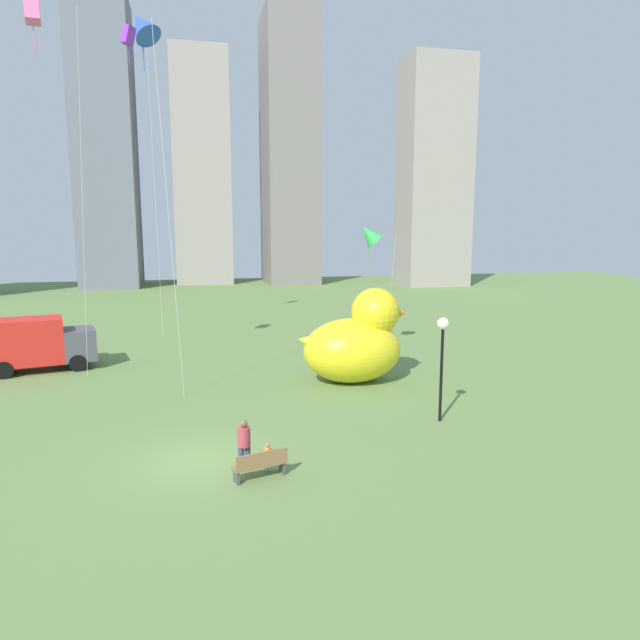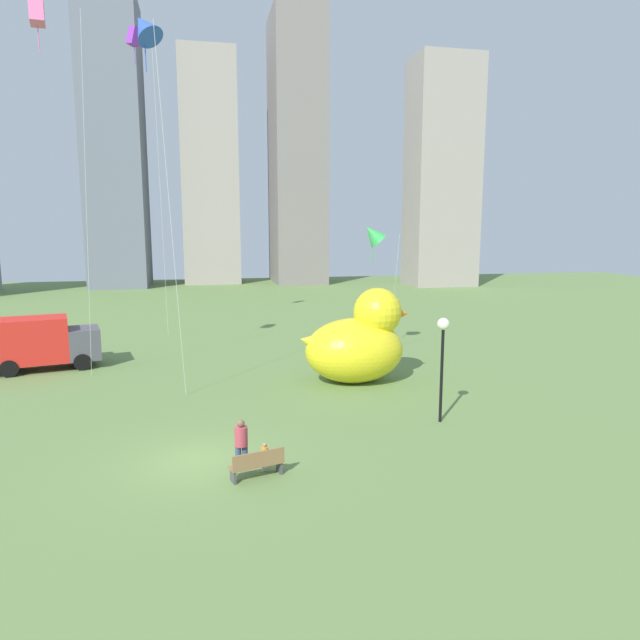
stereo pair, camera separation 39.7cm
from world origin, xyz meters
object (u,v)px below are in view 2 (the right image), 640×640
(lamppost, at_px, (443,341))
(box_truck, at_px, (40,344))
(person_child, at_px, (265,455))
(kite_blue, at_px, (144,28))
(person_adult, at_px, (241,442))
(kite_purple, at_px, (135,40))
(kite_green, at_px, (373,234))
(giant_inflatable_duck, at_px, (358,342))
(park_bench, at_px, (257,464))
(kite_pink, at_px, (37,16))

(lamppost, relative_size, box_truck, 0.69)
(person_child, relative_size, kite_blue, 0.06)
(person_adult, xyz_separation_m, person_child, (0.71, -0.18, -0.41))
(kite_purple, bearing_deg, lamppost, -57.96)
(person_child, xyz_separation_m, kite_green, (8.17, 15.32, 6.73))
(giant_inflatable_duck, distance_m, kite_blue, 16.52)
(kite_green, bearing_deg, giant_inflatable_duck, -113.09)
(box_truck, xyz_separation_m, kite_blue, (6.68, -6.88, 14.10))
(person_child, distance_m, kite_blue, 17.68)
(kite_green, bearing_deg, person_adult, -120.42)
(kite_green, bearing_deg, person_child, -118.08)
(person_child, distance_m, kite_green, 18.62)
(box_truck, height_order, kite_purple, kite_purple)
(lamppost, bearing_deg, park_bench, -154.14)
(park_bench, relative_size, kite_pink, 0.10)
(lamppost, distance_m, box_truck, 21.57)
(person_adult, relative_size, kite_purple, 0.08)
(box_truck, distance_m, kite_pink, 15.87)
(kite_blue, bearing_deg, person_child, -66.68)
(giant_inflatable_duck, bearing_deg, kite_pink, 171.56)
(lamppost, distance_m, kite_pink, 22.36)
(lamppost, xyz_separation_m, kite_purple, (-12.74, 20.35, 16.32))
(park_bench, distance_m, giant_inflatable_duck, 11.81)
(kite_purple, xyz_separation_m, kite_green, (13.63, -8.19, -12.31))
(box_truck, bearing_deg, kite_pink, -62.57)
(giant_inflatable_duck, relative_size, kite_green, 0.70)
(person_adult, bearing_deg, kite_pink, 123.84)
(person_child, distance_m, box_truck, 18.61)
(lamppost, bearing_deg, kite_pink, 151.58)
(park_bench, xyz_separation_m, box_truck, (-10.08, 15.95, 0.96))
(person_adult, xyz_separation_m, kite_green, (8.89, 15.13, 6.31))
(person_child, distance_m, giant_inflatable_duck, 11.22)
(giant_inflatable_duck, xyz_separation_m, kite_pink, (-14.11, 2.09, 14.73))
(giant_inflatable_duck, distance_m, box_truck, 17.13)
(lamppost, relative_size, kite_green, 0.52)
(giant_inflatable_duck, height_order, kite_green, kite_green)
(giant_inflatable_duck, bearing_deg, kite_green, 66.91)
(kite_blue, xyz_separation_m, kite_purple, (-1.77, 14.95, 4.01))
(giant_inflatable_duck, relative_size, kite_blue, 0.35)
(person_adult, height_order, kite_green, kite_green)
(giant_inflatable_duck, bearing_deg, box_truck, 159.88)
(park_bench, height_order, lamppost, lamppost)
(box_truck, relative_size, kite_purple, 0.30)
(person_adult, bearing_deg, kite_purple, 101.49)
(lamppost, distance_m, kite_green, 12.84)
(giant_inflatable_duck, height_order, kite_purple, kite_purple)
(park_bench, bearing_deg, kite_pink, 123.71)
(box_truck, distance_m, kite_purple, 20.42)
(kite_blue, height_order, kite_pink, kite_pink)
(person_adult, xyz_separation_m, box_truck, (-9.65, 15.25, 0.52))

